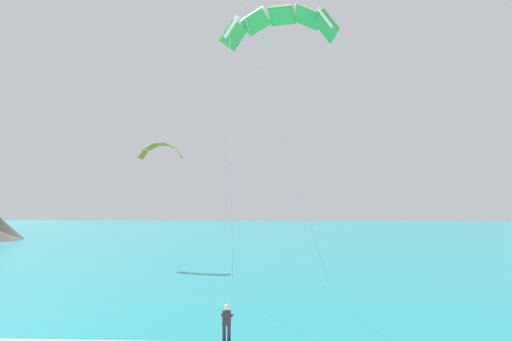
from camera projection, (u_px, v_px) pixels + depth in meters
sea at (273, 238)px, 77.70m from camera, size 200.00×120.00×0.20m
kitesurfer at (227, 323)px, 20.69m from camera, size 0.55×0.53×1.69m
kite_primary at (280, 23)px, 30.72m from camera, size 7.23×10.25×16.67m
kite_distant at (161, 149)px, 47.70m from camera, size 4.45×1.65×1.61m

